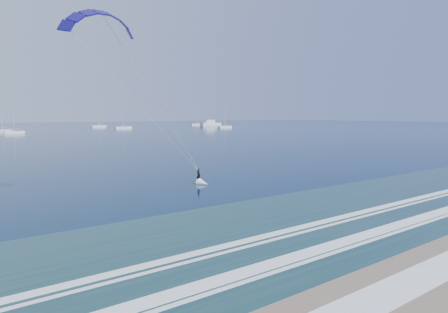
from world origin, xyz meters
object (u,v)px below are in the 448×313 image
kitesurfer_rig (159,107)px  sailboat_8 (196,124)px  motor_yacht (210,124)px  sailboat_6 (225,127)px  sailboat_4 (99,126)px  sailboat_3 (14,132)px  sailboat_5 (123,127)px  sailboat_7 (3,131)px

kitesurfer_rig → sailboat_8: (152.70, 228.10, -8.38)m
motor_yacht → sailboat_8: 26.04m
sailboat_6 → sailboat_8: sailboat_8 is taller
sailboat_6 → sailboat_4: bearing=134.3°
sailboat_3 → sailboat_6: size_ratio=0.87×
sailboat_4 → sailboat_5: bearing=-86.3°
sailboat_4 → sailboat_6: sailboat_4 is taller
sailboat_4 → sailboat_8: size_ratio=0.90×
motor_yacht → sailboat_7: sailboat_7 is taller
motor_yacht → sailboat_5: (-72.42, -12.84, -1.05)m
sailboat_5 → sailboat_8: sailboat_8 is taller
motor_yacht → sailboat_8: bearing=80.4°
sailboat_3 → sailboat_5: bearing=27.1°
motor_yacht → sailboat_7: (-137.31, -22.14, -1.07)m
motor_yacht → sailboat_6: sailboat_6 is taller
sailboat_3 → sailboat_7: sailboat_3 is taller
kitesurfer_rig → sailboat_7: size_ratio=1.87×
sailboat_4 → sailboat_5: size_ratio=0.95×
motor_yacht → sailboat_4: size_ratio=1.26×
sailboat_5 → sailboat_7: sailboat_5 is taller
sailboat_5 → kitesurfer_rig: bearing=-111.8°
sailboat_3 → sailboat_8: size_ratio=0.78×
motor_yacht → sailboat_6: size_ratio=1.27×
sailboat_7 → sailboat_3: bearing=-87.2°
sailboat_3 → sailboat_6: (120.53, 7.35, 0.01)m
sailboat_3 → sailboat_8: (140.53, 71.11, 0.03)m
kitesurfer_rig → sailboat_8: 274.62m
motor_yacht → sailboat_7: size_ratio=1.54×
kitesurfer_rig → sailboat_3: size_ratio=1.77×
kitesurfer_rig → sailboat_6: size_ratio=1.54×
kitesurfer_rig → sailboat_6: kitesurfer_rig is taller
sailboat_4 → sailboat_8: sailboat_8 is taller
kitesurfer_rig → sailboat_8: size_ratio=1.39×
kitesurfer_rig → sailboat_5: 204.41m
sailboat_5 → sailboat_7: (-64.89, -9.31, -0.02)m
sailboat_3 → sailboat_5: size_ratio=0.82×
kitesurfer_rig → motor_yacht: (148.34, 202.44, -7.33)m
sailboat_6 → sailboat_8: bearing=72.6°
motor_yacht → sailboat_8: size_ratio=1.14×
sailboat_4 → sailboat_8: bearing=2.3°
sailboat_6 → sailboat_7: bearing=172.5°
sailboat_5 → sailboat_6: sailboat_5 is taller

